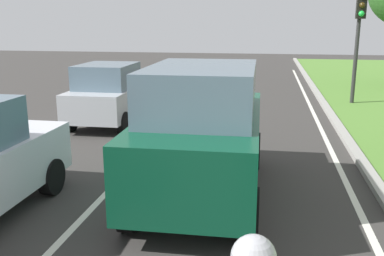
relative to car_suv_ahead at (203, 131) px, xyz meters
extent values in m
plane|color=#383533|center=(-1.00, 4.87, -1.17)|extent=(60.00, 60.00, 0.00)
cube|color=silver|center=(-1.70, 4.87, -1.16)|extent=(0.12, 32.00, 0.01)
cube|color=silver|center=(2.60, 4.87, -1.16)|extent=(0.12, 32.00, 0.01)
cube|color=#9E9B93|center=(3.10, 4.87, -1.11)|extent=(0.24, 48.00, 0.12)
cube|color=#0C472D|center=(0.00, 0.04, -0.24)|extent=(1.98, 4.53, 1.10)
cube|color=slate|center=(0.00, -0.11, 0.71)|extent=(1.75, 2.73, 0.80)
cylinder|color=black|center=(-0.90, 1.55, -0.79)|extent=(0.23, 0.76, 0.76)
cylinder|color=black|center=(0.85, 1.59, -0.79)|extent=(0.23, 0.76, 0.76)
cylinder|color=black|center=(-0.85, -1.51, -0.79)|extent=(0.23, 0.76, 0.76)
cylinder|color=black|center=(0.90, -1.47, -0.79)|extent=(0.23, 0.76, 0.76)
cylinder|color=black|center=(-2.63, -0.42, -0.85)|extent=(0.22, 0.64, 0.64)
cube|color=#B7BABF|center=(-3.56, 5.14, -0.47)|extent=(1.67, 3.71, 0.80)
cube|color=slate|center=(-3.56, 4.89, 0.27)|extent=(1.50, 1.91, 0.68)
cylinder|color=black|center=(-4.33, 6.39, -0.87)|extent=(0.23, 0.60, 0.60)
cylinder|color=black|center=(-2.82, 6.40, -0.87)|extent=(0.23, 0.60, 0.60)
cylinder|color=black|center=(-4.30, 3.87, -0.87)|extent=(0.23, 0.60, 0.60)
cylinder|color=black|center=(-2.79, 3.88, -0.87)|extent=(0.23, 0.60, 0.60)
cylinder|color=#2D2D2D|center=(4.14, 9.44, 0.94)|extent=(0.14, 0.14, 4.21)
cube|color=black|center=(4.14, 9.24, 2.35)|extent=(0.32, 0.24, 0.90)
sphere|color=#382B0C|center=(4.14, 9.11, 2.35)|extent=(0.20, 0.20, 0.20)
sphere|color=green|center=(4.14, 9.11, 2.07)|extent=(0.20, 0.20, 0.20)
camera|label=1|loc=(1.06, -7.06, 1.81)|focal=40.48mm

